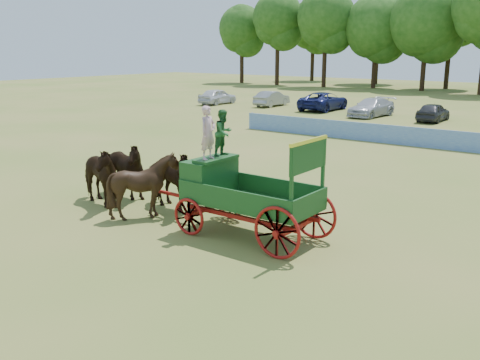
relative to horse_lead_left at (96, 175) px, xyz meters
name	(u,v)px	position (x,y,z in m)	size (l,w,h in m)	color
ground	(278,257)	(7.55, -0.27, -1.04)	(160.00, 160.00, 0.00)	olive
horse_lead_left	(96,175)	(0.00, 0.00, 0.00)	(1.12, 2.45, 2.07)	black
horse_lead_right	(121,170)	(0.00, 1.10, 0.00)	(1.12, 2.45, 2.07)	black
horse_wheel_left	(145,186)	(2.40, 0.00, 0.00)	(1.67, 1.88, 2.07)	black
horse_wheel_right	(170,179)	(2.40, 1.10, 0.00)	(1.12, 2.45, 2.07)	black
farm_dray	(231,180)	(5.39, 0.56, 0.51)	(6.00, 2.00, 3.67)	#A71010
sponsor_banner	(448,140)	(6.55, 17.73, -0.51)	(26.00, 0.08, 1.05)	blue
parked_cars	(421,109)	(0.99, 29.75, -0.29)	(38.83, 7.10, 1.63)	silver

